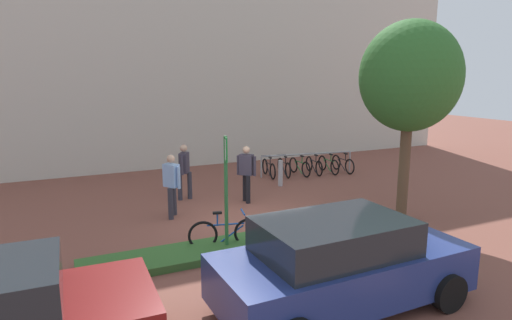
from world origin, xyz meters
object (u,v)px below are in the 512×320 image
(bike_rack_cluster, at_px, (307,165))
(parking_sign_post, at_px, (226,177))
(tree_sidewalk, at_px, (410,77))
(person_suited_navy, at_px, (184,168))
(car_navy_sedan, at_px, (340,264))
(bollard_steel, at_px, (280,173))
(person_suited_dark, at_px, (246,170))
(bike_at_sign, at_px, (226,233))
(person_casual_tan, at_px, (172,182))

(bike_rack_cluster, bearing_deg, parking_sign_post, -133.95)
(tree_sidewalk, xyz_separation_m, parking_sign_post, (-5.03, -0.08, -2.07))
(bike_rack_cluster, distance_m, person_suited_navy, 5.47)
(car_navy_sedan, bearing_deg, bollard_steel, 68.94)
(bollard_steel, distance_m, person_suited_navy, 3.51)
(person_suited_navy, bearing_deg, car_navy_sedan, -85.53)
(tree_sidewalk, height_order, person_suited_dark, tree_sidewalk)
(tree_sidewalk, xyz_separation_m, car_navy_sedan, (-4.16, -3.03, -2.98))
(parking_sign_post, relative_size, bollard_steel, 2.84)
(bollard_steel, bearing_deg, bike_at_sign, -130.22)
(person_suited_dark, bearing_deg, bollard_steel, 34.86)
(bike_at_sign, bearing_deg, tree_sidewalk, -1.24)
(person_suited_navy, xyz_separation_m, car_navy_sedan, (0.57, -7.29, -0.23))
(person_casual_tan, bearing_deg, parking_sign_post, -80.22)
(bike_rack_cluster, bearing_deg, person_casual_tan, -154.06)
(bike_rack_cluster, xyz_separation_m, bollard_steel, (-1.78, -1.18, 0.10))
(tree_sidewalk, bearing_deg, parking_sign_post, -179.12)
(bollard_steel, height_order, person_suited_navy, person_suited_navy)
(parking_sign_post, height_order, bollard_steel, parking_sign_post)
(bike_at_sign, relative_size, person_suited_dark, 0.96)
(tree_sidewalk, distance_m, parking_sign_post, 5.44)
(bike_at_sign, height_order, person_suited_navy, person_suited_navy)
(person_casual_tan, distance_m, car_navy_sedan, 5.93)
(bike_rack_cluster, xyz_separation_m, person_suited_navy, (-5.25, -1.41, 0.64))
(tree_sidewalk, height_order, bike_at_sign, tree_sidewalk)
(bollard_steel, relative_size, person_casual_tan, 0.52)
(person_suited_navy, bearing_deg, bike_at_sign, -93.30)
(parking_sign_post, xyz_separation_m, car_navy_sedan, (0.86, -2.95, -0.91))
(person_suited_dark, bearing_deg, tree_sidewalk, -45.70)
(tree_sidewalk, distance_m, bike_at_sign, 6.02)
(bollard_steel, xyz_separation_m, person_suited_navy, (-3.46, -0.23, 0.53))
(parking_sign_post, relative_size, person_casual_tan, 1.48)
(parking_sign_post, distance_m, person_suited_navy, 4.40)
(tree_sidewalk, distance_m, bollard_steel, 5.71)
(parking_sign_post, bearing_deg, bike_rack_cluster, 46.05)
(bollard_steel, height_order, person_casual_tan, person_casual_tan)
(parking_sign_post, relative_size, bike_at_sign, 1.55)
(bike_rack_cluster, height_order, bollard_steel, bollard_steel)
(bike_rack_cluster, distance_m, person_casual_tan, 6.73)
(person_suited_navy, bearing_deg, bollard_steel, 3.75)
(parking_sign_post, bearing_deg, car_navy_sedan, -73.71)
(parking_sign_post, distance_m, bike_at_sign, 1.33)
(parking_sign_post, xyz_separation_m, bollard_steel, (3.76, 4.56, -1.21))
(bike_rack_cluster, relative_size, bollard_steel, 4.14)
(parking_sign_post, height_order, person_suited_dark, parking_sign_post)
(person_casual_tan, distance_m, person_suited_navy, 1.71)
(tree_sidewalk, xyz_separation_m, person_suited_navy, (-4.73, 4.26, -2.75))
(parking_sign_post, xyz_separation_m, person_suited_dark, (1.91, 3.27, -0.68))
(bike_rack_cluster, xyz_separation_m, car_navy_sedan, (-4.68, -8.70, 0.41))
(tree_sidewalk, distance_m, person_casual_tan, 6.74)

